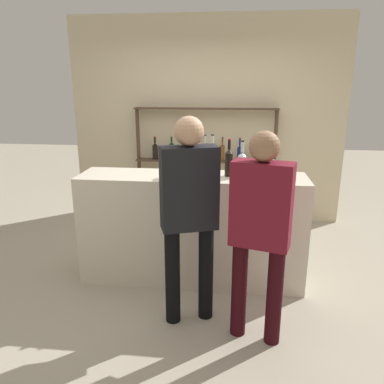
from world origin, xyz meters
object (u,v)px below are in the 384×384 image
(customer_right, at_px, (260,224))
(counter_bottle_2, at_px, (212,159))
(counter_bottle_0, at_px, (242,163))
(cork_jar, at_px, (269,169))
(wine_glass, at_px, (211,165))
(ice_bucket, at_px, (190,165))
(counter_bottle_1, at_px, (229,162))
(customer_center, at_px, (189,207))

(customer_right, bearing_deg, counter_bottle_2, 38.75)
(counter_bottle_0, relative_size, cork_jar, 2.06)
(wine_glass, bearing_deg, counter_bottle_0, 13.83)
(counter_bottle_0, bearing_deg, cork_jar, -5.33)
(counter_bottle_0, xyz_separation_m, ice_bucket, (-0.49, -0.05, -0.02))
(counter_bottle_0, xyz_separation_m, counter_bottle_1, (-0.12, -0.01, 0.01))
(counter_bottle_1, xyz_separation_m, cork_jar, (0.37, -0.02, -0.05))
(ice_bucket, bearing_deg, counter_bottle_0, 5.36)
(wine_glass, height_order, customer_right, customer_right)
(counter_bottle_0, height_order, cork_jar, counter_bottle_0)
(counter_bottle_1, relative_size, wine_glass, 2.27)
(counter_bottle_0, distance_m, cork_jar, 0.26)
(counter_bottle_0, height_order, customer_right, customer_right)
(counter_bottle_1, distance_m, customer_center, 0.79)
(cork_jar, xyz_separation_m, customer_right, (-0.13, -0.87, -0.21))
(counter_bottle_0, xyz_separation_m, counter_bottle_2, (-0.28, 0.08, 0.02))
(wine_glass, bearing_deg, customer_center, -101.75)
(counter_bottle_1, distance_m, wine_glass, 0.17)
(ice_bucket, xyz_separation_m, customer_center, (0.07, -0.66, -0.19))
(customer_right, xyz_separation_m, customer_center, (-0.54, 0.19, 0.05))
(customer_right, bearing_deg, counter_bottle_0, 23.94)
(counter_bottle_2, xyz_separation_m, wine_glass, (0.00, -0.14, -0.03))
(counter_bottle_1, bearing_deg, ice_bucket, -173.72)
(counter_bottle_2, height_order, customer_center, customer_center)
(wine_glass, xyz_separation_m, customer_center, (-0.13, -0.64, -0.20))
(counter_bottle_1, xyz_separation_m, wine_glass, (-0.16, -0.06, -0.02))
(counter_bottle_1, relative_size, cork_jar, 2.15)
(counter_bottle_1, height_order, wine_glass, counter_bottle_1)
(cork_jar, relative_size, customer_center, 0.10)
(counter_bottle_1, bearing_deg, counter_bottle_0, 2.60)
(counter_bottle_2, bearing_deg, ice_bucket, -149.38)
(counter_bottle_2, distance_m, ice_bucket, 0.24)
(ice_bucket, relative_size, cork_jar, 1.27)
(cork_jar, relative_size, customer_right, 0.10)
(customer_right, distance_m, customer_center, 0.57)
(wine_glass, bearing_deg, cork_jar, 4.89)
(ice_bucket, xyz_separation_m, cork_jar, (0.74, 0.02, -0.02))
(ice_bucket, bearing_deg, customer_right, -54.27)
(wine_glass, distance_m, customer_center, 0.68)
(counter_bottle_0, bearing_deg, customer_center, -120.32)
(wine_glass, bearing_deg, counter_bottle_1, 21.81)
(counter_bottle_2, bearing_deg, customer_center, -99.49)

